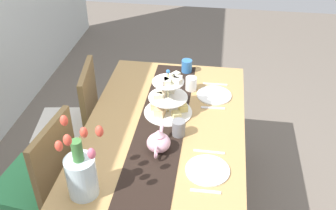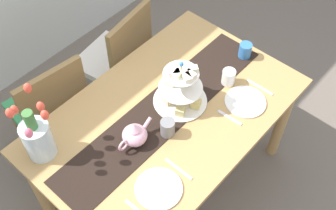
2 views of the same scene
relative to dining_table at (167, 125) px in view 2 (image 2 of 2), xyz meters
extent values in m
plane|color=#6B6056|center=(0.00, 0.00, -0.65)|extent=(8.00, 8.00, 0.00)
cube|color=tan|center=(0.00, 0.00, 0.10)|extent=(1.49, 0.94, 0.03)
cylinder|color=tan|center=(0.68, -0.40, -0.28)|extent=(0.07, 0.07, 0.73)
cylinder|color=tan|center=(-0.68, 0.40, -0.28)|extent=(0.07, 0.07, 0.73)
cylinder|color=tan|center=(0.68, 0.40, -0.28)|extent=(0.07, 0.07, 0.73)
cylinder|color=olive|center=(-0.10, 0.93, -0.44)|extent=(0.04, 0.04, 0.41)
cylinder|color=olive|center=(-0.45, 0.97, -0.44)|extent=(0.04, 0.04, 0.41)
cylinder|color=olive|center=(-0.14, 0.57, -0.44)|extent=(0.04, 0.04, 0.41)
cylinder|color=olive|center=(-0.50, 0.61, -0.44)|extent=(0.04, 0.04, 0.41)
cube|color=#389356|center=(-0.30, 0.77, -0.21)|extent=(0.47, 0.47, 0.05)
cube|color=olive|center=(-0.32, 0.58, 0.04)|extent=(0.42, 0.09, 0.45)
cylinder|color=olive|center=(0.43, 0.98, -0.44)|extent=(0.04, 0.04, 0.41)
cylinder|color=olive|center=(0.07, 0.92, -0.44)|extent=(0.04, 0.04, 0.41)
cylinder|color=olive|center=(0.48, 0.62, -0.44)|extent=(0.04, 0.04, 0.41)
cylinder|color=olive|center=(0.13, 0.57, -0.44)|extent=(0.04, 0.04, 0.41)
cube|color=silver|center=(0.28, 0.77, -0.21)|extent=(0.48, 0.48, 0.05)
cube|color=olive|center=(0.31, 0.58, 0.04)|extent=(0.42, 0.10, 0.45)
cube|color=black|center=(0.00, 0.02, 0.11)|extent=(1.42, 0.28, 0.00)
cylinder|color=beige|center=(0.11, 0.00, 0.25)|extent=(0.01, 0.01, 0.28)
cylinder|color=white|center=(0.11, 0.00, 0.12)|extent=(0.30, 0.30, 0.01)
cylinder|color=white|center=(0.11, 0.00, 0.23)|extent=(0.24, 0.24, 0.01)
cylinder|color=white|center=(0.11, 0.00, 0.34)|extent=(0.19, 0.19, 0.01)
cube|color=beige|center=(0.18, -0.01, 0.14)|extent=(0.07, 0.07, 0.04)
cube|color=#E5BC88|center=(0.13, 0.09, 0.14)|extent=(0.06, 0.06, 0.04)
cube|color=beige|center=(0.07, 0.04, 0.15)|extent=(0.08, 0.07, 0.05)
cube|color=#D3C884|center=(0.04, -0.06, 0.15)|extent=(0.07, 0.07, 0.05)
cube|color=#E8D178|center=(0.14, -0.09, 0.14)|extent=(0.06, 0.07, 0.04)
cube|color=beige|center=(0.18, -0.02, 0.25)|extent=(0.06, 0.04, 0.03)
cube|color=silver|center=(0.15, 0.03, 0.25)|extent=(0.07, 0.06, 0.03)
cube|color=beige|center=(0.11, 0.05, 0.25)|extent=(0.05, 0.06, 0.03)
cube|color=#E9E7C3|center=(0.09, 0.06, 0.25)|extent=(0.06, 0.07, 0.03)
cube|color=silver|center=(0.08, 0.02, 0.36)|extent=(0.07, 0.06, 0.03)
cube|color=beige|center=(0.08, 0.00, 0.36)|extent=(0.06, 0.05, 0.03)
cube|color=#EDE3C6|center=(0.10, -0.05, 0.36)|extent=(0.06, 0.07, 0.03)
cube|color=beige|center=(0.12, -0.05, 0.36)|extent=(0.04, 0.06, 0.03)
cube|color=#E7E9C5|center=(0.16, -0.04, 0.36)|extent=(0.07, 0.06, 0.03)
sphere|color=#3370B7|center=(0.11, 0.00, 0.41)|extent=(0.02, 0.02, 0.02)
ellipsoid|color=#E5A8BC|center=(-0.24, 0.00, 0.16)|extent=(0.13, 0.13, 0.10)
cone|color=#E5A8BC|center=(-0.24, 0.00, 0.23)|extent=(0.06, 0.06, 0.04)
cylinder|color=#E5A8BC|center=(-0.15, 0.00, 0.17)|extent=(0.07, 0.02, 0.06)
torus|color=#E5A8BC|center=(-0.32, 0.00, 0.16)|extent=(0.07, 0.01, 0.07)
cylinder|color=silver|center=(-0.60, 0.30, 0.22)|extent=(0.15, 0.15, 0.21)
cylinder|color=#3D7538|center=(-0.60, 0.30, 0.37)|extent=(0.05, 0.05, 0.12)
ellipsoid|color=#EF4C38|center=(-0.53, 0.29, 0.43)|extent=(0.04, 0.04, 0.06)
ellipsoid|color=#EF4C38|center=(-0.52, 0.38, 0.48)|extent=(0.04, 0.04, 0.06)
ellipsoid|color=#EF4C38|center=(-0.62, 0.38, 0.42)|extent=(0.04, 0.04, 0.06)
ellipsoid|color=#EF4C38|center=(-0.67, 0.31, 0.50)|extent=(0.04, 0.04, 0.06)
ellipsoid|color=#E5607A|center=(-0.66, 0.21, 0.43)|extent=(0.04, 0.04, 0.06)
ellipsoid|color=#EF4C38|center=(-0.57, 0.20, 0.48)|extent=(0.04, 0.04, 0.06)
cylinder|color=white|center=(-0.37, -0.27, 0.12)|extent=(0.23, 0.23, 0.01)
cube|color=silver|center=(-0.51, -0.27, 0.11)|extent=(0.02, 0.15, 0.01)
cube|color=silver|center=(-0.22, -0.27, 0.11)|extent=(0.01, 0.17, 0.01)
cylinder|color=white|center=(0.35, -0.27, 0.12)|extent=(0.23, 0.23, 0.01)
cube|color=silver|center=(0.20, -0.27, 0.11)|extent=(0.02, 0.15, 0.01)
cube|color=silver|center=(0.49, -0.27, 0.11)|extent=(0.02, 0.17, 0.01)
cylinder|color=slate|center=(-0.10, -0.09, 0.16)|extent=(0.08, 0.08, 0.09)
cylinder|color=white|center=(0.40, -0.11, 0.16)|extent=(0.08, 0.08, 0.09)
cylinder|color=#3370B7|center=(0.64, -0.06, 0.16)|extent=(0.08, 0.08, 0.09)
camera|label=1|loc=(-1.83, -0.28, 1.53)|focal=41.50mm
camera|label=2|loc=(-1.04, -0.94, 1.94)|focal=45.47mm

